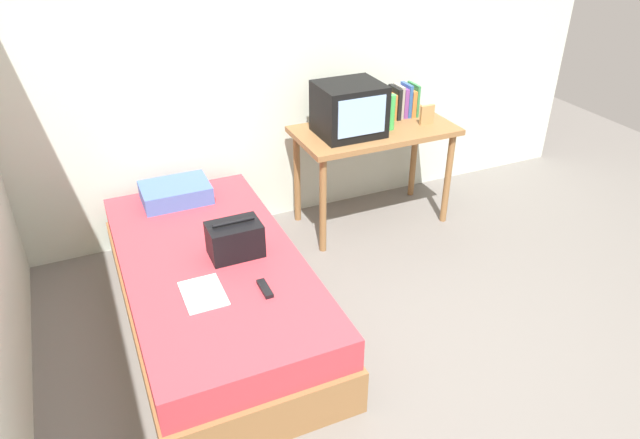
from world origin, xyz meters
name	(u,v)px	position (x,y,z in m)	size (l,w,h in m)	color
ground_plane	(422,373)	(0.00, 0.00, 0.00)	(8.00, 8.00, 0.00)	slate
wall_back	(284,48)	(0.00, 2.00, 1.30)	(5.20, 0.10, 2.60)	silver
bed	(214,290)	(-0.90, 0.89, 0.23)	(1.00, 2.00, 0.46)	olive
desk	(374,141)	(0.52, 1.57, 0.67)	(1.16, 0.60, 0.77)	olive
tv	(349,109)	(0.30, 1.55, 0.95)	(0.44, 0.39, 0.36)	black
water_bottle	(391,112)	(0.61, 1.51, 0.90)	(0.06, 0.06, 0.25)	green
book_row	(400,102)	(0.80, 1.70, 0.88)	(0.25, 0.17, 0.25)	#337F47
picture_frame	(427,115)	(0.90, 1.49, 0.84)	(0.11, 0.02, 0.14)	#B27F4C
pillow	(176,192)	(-0.94, 1.65, 0.52)	(0.44, 0.32, 0.12)	#4766AD
handbag	(235,239)	(-0.76, 0.86, 0.56)	(0.30, 0.20, 0.23)	black
magazine	(203,293)	(-1.03, 0.57, 0.46)	(0.21, 0.29, 0.01)	white
remote_dark	(265,289)	(-0.72, 0.47, 0.47)	(0.04, 0.16, 0.02)	black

